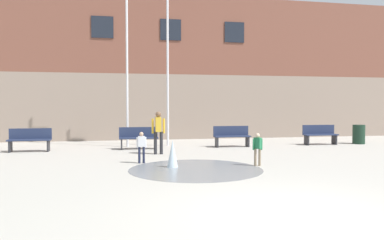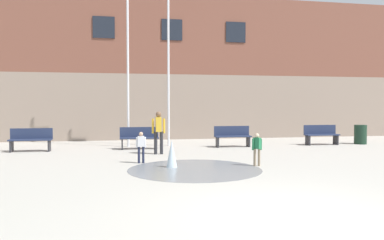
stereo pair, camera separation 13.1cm
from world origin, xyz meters
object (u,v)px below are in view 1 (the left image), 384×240
object	(u,v)px
teen_by_trashcan	(158,129)
child_in_fountain	(258,147)
park_bench_under_left_flagpole	(139,138)
trash_can	(359,134)
park_bench_center	(232,136)
park_bench_far_right	(320,134)
flagpole_right	(168,52)
flagpole_left	(128,44)
child_running	(141,145)
park_bench_left_of_flagpoles	(30,139)

from	to	relation	value
teen_by_trashcan	child_in_fountain	world-z (taller)	teen_by_trashcan
park_bench_under_left_flagpole	child_in_fountain	world-z (taller)	child_in_fountain
teen_by_trashcan	trash_can	size ratio (longest dim) A/B	1.77
park_bench_center	park_bench_far_right	bearing A→B (deg)	1.14
flagpole_right	trash_can	distance (m)	9.74
park_bench_center	flagpole_left	world-z (taller)	flagpole_left
park_bench_under_left_flagpole	teen_by_trashcan	bearing A→B (deg)	-70.49
park_bench_far_right	child_running	xyz separation A→B (m)	(-8.45, -4.00, 0.10)
park_bench_center	child_running	distance (m)	5.72
park_bench_left_of_flagpoles	park_bench_center	distance (m)	8.30
park_bench_far_right	flagpole_left	distance (m)	9.65
park_bench_under_left_flagpole	flagpole_left	bearing A→B (deg)	112.24
trash_can	park_bench_center	bearing A→B (deg)	-179.39
flagpole_left	trash_can	world-z (taller)	flagpole_left
child_in_fountain	child_running	world-z (taller)	same
park_bench_under_left_flagpole	flagpole_left	xyz separation A→B (m)	(-0.40, 0.98, 4.00)
teen_by_trashcan	trash_can	world-z (taller)	teen_by_trashcan
park_bench_left_of_flagpoles	child_in_fountain	distance (m)	9.03
child_running	flagpole_right	world-z (taller)	flagpole_right
park_bench_under_left_flagpole	trash_can	world-z (taller)	park_bench_under_left_flagpole
child_in_fountain	trash_can	xyz separation A→B (m)	(7.07, 5.18, -0.13)
child_running	park_bench_center	bearing A→B (deg)	-135.34
flagpole_left	flagpole_right	size ratio (longest dim) A/B	1.08
flagpole_right	park_bench_center	bearing A→B (deg)	-19.07
park_bench_center	park_bench_under_left_flagpole	bearing A→B (deg)	-179.17
child_in_fountain	flagpole_left	bearing A→B (deg)	-6.46
park_bench_center	teen_by_trashcan	world-z (taller)	teen_by_trashcan
park_bench_center	park_bench_far_right	xyz separation A→B (m)	(4.28, 0.08, 0.00)
child_running	park_bench_far_right	bearing A→B (deg)	-153.18
park_bench_under_left_flagpole	child_in_fountain	size ratio (longest dim) A/B	1.62
flagpole_left	flagpole_right	xyz separation A→B (m)	(1.78, 0.00, -0.30)
child_running	teen_by_trashcan	bearing A→B (deg)	-108.48
park_bench_center	flagpole_left	bearing A→B (deg)	168.29
park_bench_far_right	teen_by_trashcan	world-z (taller)	teen_by_trashcan
park_bench_under_left_flagpole	child_in_fountain	bearing A→B (deg)	-57.15
park_bench_left_of_flagpoles	child_running	bearing A→B (deg)	-42.83
park_bench_far_right	trash_can	distance (m)	2.00
flagpole_left	child_running	bearing A→B (deg)	-86.66
park_bench_left_of_flagpoles	trash_can	size ratio (longest dim) A/B	1.78
park_bench_far_right	child_running	bearing A→B (deg)	-154.69
park_bench_under_left_flagpole	teen_by_trashcan	distance (m)	1.95
park_bench_center	child_in_fountain	world-z (taller)	child_in_fountain
park_bench_left_of_flagpoles	park_bench_under_left_flagpole	size ratio (longest dim) A/B	1.00
teen_by_trashcan	flagpole_right	distance (m)	4.33
flagpole_right	trash_can	size ratio (longest dim) A/B	8.74
flagpole_left	trash_can	bearing A→B (deg)	-4.56
child_in_fountain	flagpole_right	size ratio (longest dim) A/B	0.13
teen_by_trashcan	flagpole_left	bearing A→B (deg)	-158.02
flagpole_left	trash_can	xyz separation A→B (m)	(10.74, -0.86, -4.03)
flagpole_left	trash_can	distance (m)	11.50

